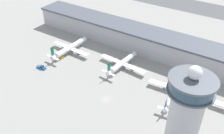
# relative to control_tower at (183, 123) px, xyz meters

# --- Properties ---
(ground_plane) EXTENTS (1000.00, 1000.00, 0.00)m
(ground_plane) POSITION_rel_control_tower_xyz_m (-55.05, 19.53, -28.52)
(ground_plane) COLOR gray
(terminal_building) EXTENTS (236.41, 25.00, 18.68)m
(terminal_building) POSITION_rel_control_tower_xyz_m (-55.05, 89.53, -19.08)
(terminal_building) COLOR #B2B2B7
(terminal_building) RESTS_ON ground
(runway_strip) EXTENTS (354.61, 44.00, 0.01)m
(runway_strip) POSITION_rel_control_tower_xyz_m (-55.05, 213.96, -28.51)
(runway_strip) COLOR #515154
(runway_strip) RESTS_ON ground
(control_tower) EXTENTS (19.50, 19.50, 58.44)m
(control_tower) POSITION_rel_control_tower_xyz_m (0.00, 0.00, 0.00)
(control_tower) COLOR #BCBCC1
(control_tower) RESTS_ON ground
(airplane_gate_alpha) EXTENTS (38.51, 39.98, 14.06)m
(airplane_gate_alpha) POSITION_rel_control_tower_xyz_m (-114.36, 51.14, -24.21)
(airplane_gate_alpha) COLOR white
(airplane_gate_alpha) RESTS_ON ground
(airplane_gate_bravo) EXTENTS (40.96, 35.35, 13.10)m
(airplane_gate_bravo) POSITION_rel_control_tower_xyz_m (-65.55, 56.25, -24.46)
(airplane_gate_bravo) COLOR white
(airplane_gate_bravo) RESTS_ON ground
(airplane_gate_charlie) EXTENTS (38.93, 45.81, 11.24)m
(airplane_gate_charlie) POSITION_rel_control_tower_xyz_m (-19.30, 49.89, -24.61)
(airplane_gate_charlie) COLOR white
(airplane_gate_charlie) RESTS_ON ground
(service_truck_catering) EXTENTS (7.28, 5.62, 2.44)m
(service_truck_catering) POSITION_rel_control_tower_xyz_m (-115.98, 42.15, -27.68)
(service_truck_catering) COLOR black
(service_truck_catering) RESTS_ON ground
(service_truck_fuel) EXTENTS (8.05, 3.50, 2.64)m
(service_truck_fuel) POSITION_rel_control_tower_xyz_m (-116.96, 20.93, -27.60)
(service_truck_fuel) COLOR black
(service_truck_fuel) RESTS_ON ground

